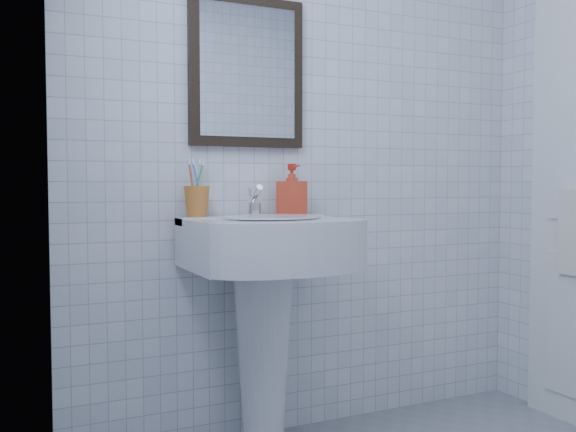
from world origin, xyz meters
TOP-DOWN VIEW (x-y plane):
  - wall_back at (0.00, 1.20)m, footprint 2.20×0.02m
  - wall_left at (-1.10, 0.00)m, footprint 0.02×2.40m
  - washbasin at (-0.31, 0.99)m, footprint 0.63×0.46m
  - faucet at (-0.31, 1.10)m, footprint 0.05×0.11m
  - toothbrush_cup at (-0.55, 1.13)m, footprint 0.13×0.13m
  - soap_dispenser at (-0.14, 1.12)m, footprint 0.12×0.12m
  - wall_mirror at (-0.31, 1.18)m, footprint 0.50×0.04m
  - hand_towel at (1.04, 0.68)m, footprint 0.03×0.16m

SIDE VIEW (x-z plane):
  - washbasin at x=-0.31m, z-range 0.16..1.13m
  - hand_towel at x=1.04m, z-range 0.68..1.06m
  - faucet at x=-0.31m, z-range 0.94..1.07m
  - toothbrush_cup at x=-0.55m, z-range 0.95..1.08m
  - soap_dispenser at x=-0.14m, z-range 0.95..1.17m
  - wall_back at x=0.00m, z-range 0.00..2.50m
  - wall_left at x=-1.10m, z-range 0.00..2.50m
  - wall_mirror at x=-0.31m, z-range 1.24..1.86m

